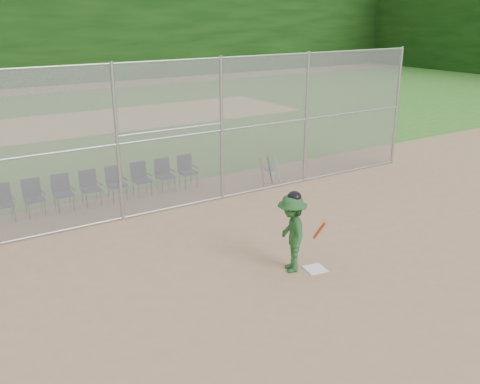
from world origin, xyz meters
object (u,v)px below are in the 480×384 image
home_plate (315,269)px  batter_at_plate (292,233)px  chair_0 (3,204)px  water_cooler (269,175)px

home_plate → batter_at_plate: (-0.45, 0.26, 0.83)m
batter_at_plate → chair_0: (-4.48, 6.12, -0.36)m
batter_at_plate → water_cooler: 6.16m
home_plate → water_cooler: (2.76, 5.49, 0.21)m
home_plate → batter_at_plate: size_ratio=0.24×
batter_at_plate → chair_0: batter_at_plate is taller
home_plate → chair_0: size_ratio=0.43×
batter_at_plate → chair_0: size_ratio=1.81×
chair_0 → water_cooler: bearing=-6.6°
batter_at_plate → home_plate: bearing=-30.6°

